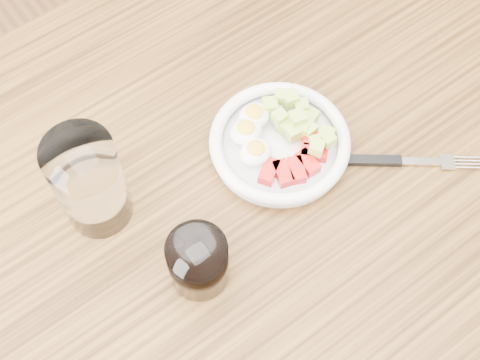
# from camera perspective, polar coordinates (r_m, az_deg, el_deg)

# --- Properties ---
(ground) EXTENTS (4.00, 4.00, 0.00)m
(ground) POSITION_cam_1_polar(r_m,az_deg,el_deg) (1.64, 0.50, -13.07)
(ground) COLOR brown
(ground) RESTS_ON ground
(dining_table) EXTENTS (1.50, 0.90, 0.77)m
(dining_table) POSITION_cam_1_polar(r_m,az_deg,el_deg) (1.01, 0.80, -3.54)
(dining_table) COLOR brown
(dining_table) RESTS_ON ground
(bowl) EXTENTS (0.20, 0.20, 0.05)m
(bowl) POSITION_cam_1_polar(r_m,az_deg,el_deg) (0.94, 3.34, 3.31)
(bowl) COLOR white
(bowl) RESTS_ON dining_table
(fork) EXTENTS (0.18, 0.14, 0.01)m
(fork) POSITION_cam_1_polar(r_m,az_deg,el_deg) (0.96, 12.32, 1.61)
(fork) COLOR black
(fork) RESTS_ON dining_table
(water_glass) EXTENTS (0.09, 0.09, 0.16)m
(water_glass) POSITION_cam_1_polar(r_m,az_deg,el_deg) (0.86, -12.74, -0.19)
(water_glass) COLOR white
(water_glass) RESTS_ON dining_table
(coffee_glass) EXTENTS (0.08, 0.08, 0.09)m
(coffee_glass) POSITION_cam_1_polar(r_m,az_deg,el_deg) (0.83, -3.59, -6.98)
(coffee_glass) COLOR white
(coffee_glass) RESTS_ON dining_table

